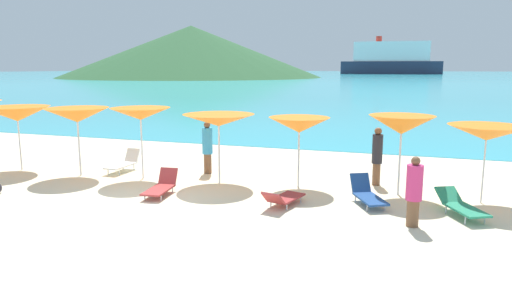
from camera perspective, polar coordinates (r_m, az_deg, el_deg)
The scene contains 19 objects.
ground_plane at distance 21.72m, azimuth -0.22°, elevation -0.48°, with size 50.00×100.00×0.30m, color beige.
ocean_water at distance 239.78m, azimuth 16.89°, elevation 8.32°, with size 650.00×440.00×0.02m, color #38B7CC.
headland_hill at distance 174.10m, azimuth -8.10°, elevation 11.41°, with size 96.30×96.30×18.91m, color #2D5B33.
umbrella_1 at distance 18.14m, azimuth -27.80°, elevation 3.36°, with size 2.22×2.22×2.29m.
umbrella_2 at distance 16.35m, azimuth -21.56°, elevation 3.39°, with size 2.22×2.22×2.32m.
umbrella_3 at distance 15.24m, azimuth -14.31°, elevation 3.68°, with size 2.13×2.13×2.36m.
umbrella_4 at distance 14.28m, azimuth -4.71°, elevation 2.99°, with size 2.38×2.38×2.21m.
umbrella_5 at distance 13.80m, azimuth 5.44°, elevation 2.38°, with size 2.00×2.00×2.16m.
umbrella_6 at distance 13.50m, azimuth 17.81°, elevation 2.29°, with size 1.84×1.84×2.31m.
umbrella_7 at distance 13.53m, azimuth 26.99°, elevation 1.24°, with size 2.19×2.19×2.13m.
lounge_chair_0 at distance 12.69m, azimuth 13.80°, elevation -6.11°, with size 1.17×1.58×0.71m.
lounge_chair_1 at distance 12.44m, azimuth 24.31°, elevation -7.02°, with size 1.24×1.71×0.56m.
lounge_chair_3 at distance 13.49m, azimuth -11.81°, elevation -5.18°, with size 0.72×1.54×0.67m.
lounge_chair_4 at distance 16.82m, azimuth -16.26°, elevation -2.27°, with size 0.56×1.51×0.72m.
lounge_chair_5 at distance 12.16m, azimuth 3.43°, elevation -6.76°, with size 0.90×1.56×0.52m.
beachgoer_0 at distance 11.08m, azimuth 19.23°, elevation -5.51°, with size 0.37×0.37×1.65m.
beachgoer_1 at distance 14.61m, azimuth 14.97°, elevation -1.28°, with size 0.32×0.32×1.82m.
beachgoer_3 at distance 15.78m, azimuth -6.12°, elevation -0.27°, with size 0.36×0.36×1.82m.
cruise_ship at distance 264.99m, azimuth 16.54°, elevation 10.11°, with size 54.08×12.90×20.62m.
Camera 1 is at (6.81, -10.27, 3.65)m, focal length 31.85 mm.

